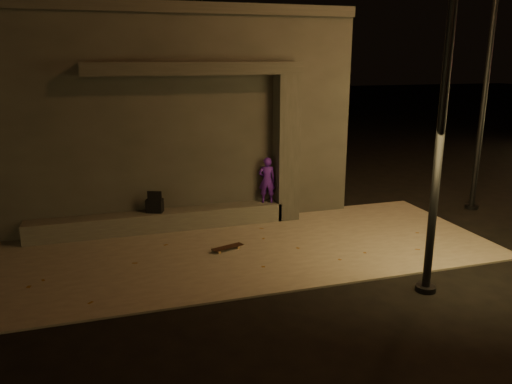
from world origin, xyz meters
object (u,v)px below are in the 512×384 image
object	(u,v)px
column	(286,148)
street_lamp_0	(449,44)
skateboard	(228,247)
backpack	(155,205)
skateboarder	(267,180)

from	to	relation	value
column	street_lamp_0	distance (m)	5.26
column	skateboard	xyz separation A→B (m)	(-1.97, -1.76, -1.74)
backpack	street_lamp_0	bearing A→B (deg)	-25.19
column	street_lamp_0	xyz separation A→B (m)	(0.95, -4.59, 2.38)
column	backpack	world-z (taller)	column
column	street_lamp_0	world-z (taller)	street_lamp_0
backpack	skateboard	size ratio (longest dim) A/B	0.73
column	street_lamp_0	bearing A→B (deg)	-78.25
column	skateboarder	bearing A→B (deg)	180.00
street_lamp_0	skateboard	bearing A→B (deg)	135.89
skateboarder	skateboard	distance (m)	2.48
street_lamp_0	backpack	bearing A→B (deg)	132.76
skateboard	street_lamp_0	xyz separation A→B (m)	(2.92, -2.83, 4.12)
column	skateboarder	world-z (taller)	column
skateboarder	backpack	distance (m)	2.82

